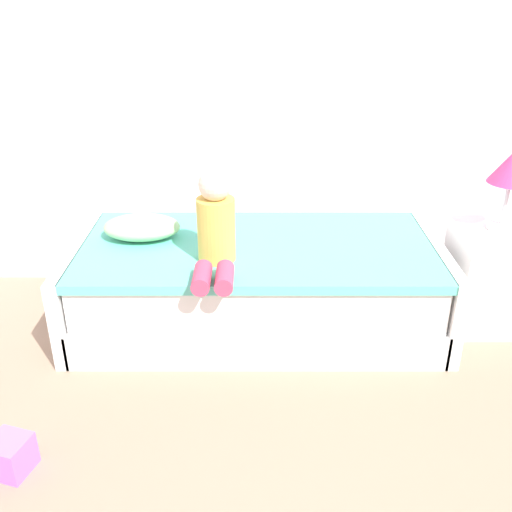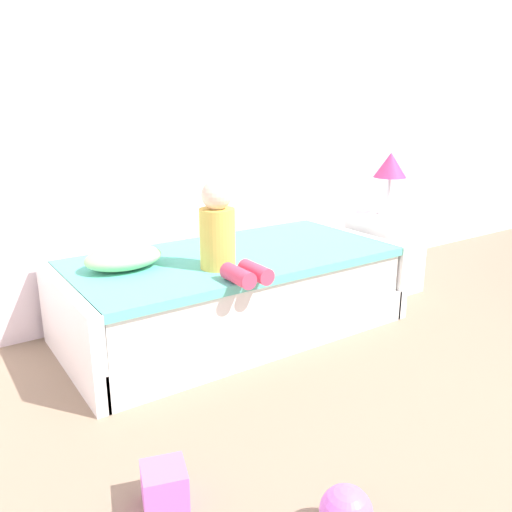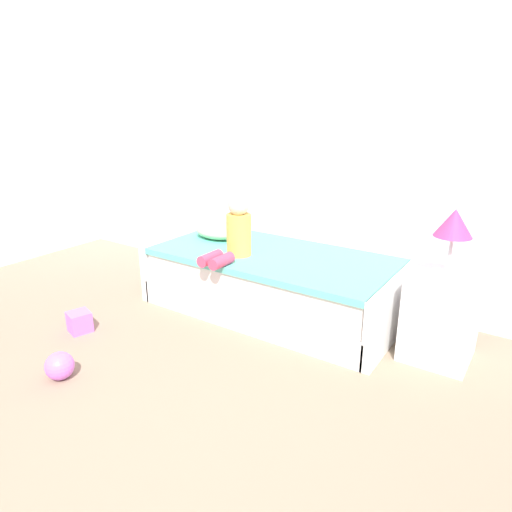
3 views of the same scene
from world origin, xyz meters
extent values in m
plane|color=gray|center=(0.00, 0.00, 0.00)|extent=(9.20, 9.20, 0.00)
cube|color=white|center=(0.00, 2.60, 1.45)|extent=(7.20, 0.10, 2.90)
cube|color=white|center=(-0.57, 2.00, 0.10)|extent=(2.00, 1.00, 0.20)
cube|color=white|center=(-0.57, 2.00, 0.33)|extent=(1.94, 0.94, 0.25)
cube|color=#59C6B2|center=(-0.57, 2.00, 0.47)|extent=(1.98, 0.98, 0.05)
cube|color=white|center=(-1.59, 2.00, 0.25)|extent=(0.07, 1.00, 0.50)
cube|color=white|center=(0.45, 2.00, 0.25)|extent=(0.07, 1.00, 0.50)
cube|color=white|center=(0.78, 1.99, 0.30)|extent=(0.44, 0.44, 0.60)
cylinder|color=silver|center=(0.78, 1.99, 0.61)|extent=(0.15, 0.15, 0.03)
cylinder|color=silver|center=(0.78, 1.99, 0.75)|extent=(0.02, 0.02, 0.24)
cone|color=#E5387A|center=(0.78, 1.99, 0.96)|extent=(0.24, 0.24, 0.18)
cylinder|color=gold|center=(-0.78, 1.82, 0.67)|extent=(0.20, 0.20, 0.34)
sphere|color=beige|center=(-0.78, 1.82, 0.92)|extent=(0.17, 0.17, 0.17)
cylinder|color=#D83F60|center=(-0.84, 1.52, 0.55)|extent=(0.09, 0.22, 0.09)
cylinder|color=#D83F60|center=(-0.73, 1.52, 0.55)|extent=(0.09, 0.22, 0.09)
ellipsoid|color=#99CC8C|center=(-1.23, 2.10, 0.56)|extent=(0.44, 0.30, 0.13)
sphere|color=#CC66D8|center=(-1.14, 0.37, 0.09)|extent=(0.18, 0.18, 0.18)
cube|color=#CC66D8|center=(-1.59, 0.83, 0.08)|extent=(0.20, 0.20, 0.16)
camera|label=1|loc=(-0.57, -0.96, 1.86)|focal=40.56mm
camera|label=2|loc=(-2.20, -0.66, 1.41)|focal=36.96mm
camera|label=3|loc=(1.29, -1.01, 1.68)|focal=31.72mm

